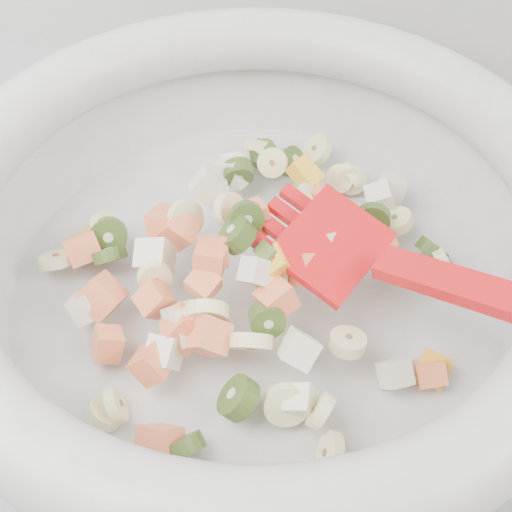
# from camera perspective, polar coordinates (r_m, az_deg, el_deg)

# --- Properties ---
(mixing_bowl) EXTENTS (0.50, 0.43, 0.14)m
(mixing_bowl) POSITION_cam_1_polar(r_m,az_deg,el_deg) (0.46, 0.03, 1.27)
(mixing_bowl) COLOR silver
(mixing_bowl) RESTS_ON counter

